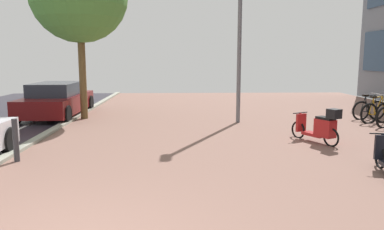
# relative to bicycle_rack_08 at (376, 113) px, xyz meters

# --- Properties ---
(bicycle_rack_08) EXTENTS (1.36, 0.53, 1.03)m
(bicycle_rack_08) POSITION_rel_bicycle_rack_08_xyz_m (0.00, 0.00, 0.00)
(bicycle_rack_08) COLOR black
(bicycle_rack_08) RESTS_ON ground
(bicycle_rack_09) EXTENTS (1.39, 0.48, 1.00)m
(bicycle_rack_09) POSITION_rel_bicycle_rack_08_xyz_m (0.14, 0.78, -0.01)
(bicycle_rack_09) COLOR black
(bicycle_rack_09) RESTS_ON ground
(scooter_near) EXTENTS (0.95, 1.50, 0.99)m
(scooter_near) POSITION_rel_bicycle_rack_08_xyz_m (-3.11, -2.99, 0.09)
(scooter_near) COLOR black
(scooter_near) RESTS_ON ground
(parked_car_far) EXTENTS (1.92, 4.43, 1.30)m
(parked_car_far) POSITION_rel_bicycle_rack_08_xyz_m (-11.60, 2.03, 0.26)
(parked_car_far) COLOR maroon
(parked_car_far) RESTS_ON ground
(lamp_post) EXTENTS (0.20, 0.52, 6.03)m
(lamp_post) POSITION_rel_bicycle_rack_08_xyz_m (-4.78, 0.30, 2.98)
(lamp_post) COLOR slate
(lamp_post) RESTS_ON ground
(bollard_far) EXTENTS (0.12, 0.12, 0.94)m
(bollard_far) POSITION_rel_bicycle_rack_08_xyz_m (-10.40, -4.47, 0.11)
(bollard_far) COLOR #38383D
(bollard_far) RESTS_ON ground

